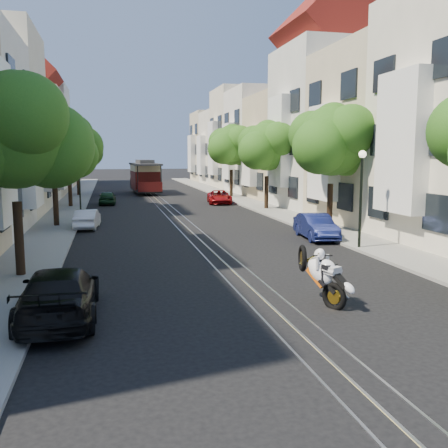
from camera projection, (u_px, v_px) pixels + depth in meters
ground at (159, 202)px, 43.46m from camera, size 200.00×200.00×0.00m
sidewalk_east at (240, 199)px, 45.06m from camera, size 2.50×80.00×0.12m
sidewalk_west at (73, 203)px, 41.84m from camera, size 2.50×80.00×0.12m
rail_left at (153, 202)px, 43.33m from camera, size 0.06×80.00×0.02m
rail_slot at (159, 202)px, 43.46m from camera, size 0.06×80.00×0.02m
rail_right at (166, 202)px, 43.58m from camera, size 0.06×80.00×0.02m
lane_line at (159, 202)px, 43.46m from camera, size 0.08×80.00×0.01m
townhouses_east at (289, 142)px, 45.29m from camera, size 7.75×72.00×12.00m
townhouses_west at (10, 142)px, 40.03m from camera, size 7.75×72.00×11.76m
tree_e_b at (333, 142)px, 26.05m from camera, size 4.93×4.08×6.68m
tree_e_c at (268, 148)px, 36.69m from camera, size 4.84×3.99×6.52m
tree_e_d at (232, 146)px, 47.27m from camera, size 5.01×4.16×6.85m
tree_w_a at (15, 135)px, 16.10m from camera, size 4.93×4.08×6.68m
tree_w_b at (54, 149)px, 27.72m from camera, size 4.72×3.87×6.27m
tree_w_c at (69, 142)px, 38.25m from camera, size 5.13×4.28×7.09m
tree_w_d at (78, 149)px, 48.93m from camera, size 4.84×3.99×6.52m
lamp_east at (361, 184)px, 21.30m from camera, size 0.32×0.32×4.16m
lamp_west at (79, 172)px, 35.87m from camera, size 0.32×0.32×4.16m
sportbike_rider at (322, 273)px, 13.66m from camera, size 0.95×1.91×1.65m
cable_car at (145, 175)px, 52.59m from camera, size 2.99×8.49×3.22m
parked_car_e_mid at (316, 226)px, 24.41m from camera, size 1.62×3.83×1.23m
parked_car_e_far at (219, 197)px, 41.82m from camera, size 2.39×4.27×1.13m
parked_car_w_near at (60, 294)px, 12.44m from camera, size 1.87×4.57×1.32m
parked_car_w_mid at (87, 219)px, 27.79m from camera, size 1.42×3.39×1.09m
parked_car_w_far at (107, 198)px, 41.11m from camera, size 1.46×3.38×1.13m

